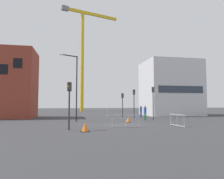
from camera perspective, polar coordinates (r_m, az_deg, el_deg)
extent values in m
plane|color=#333335|center=(20.34, 2.69, -9.61)|extent=(160.00, 160.00, 0.00)
cube|color=brown|center=(33.08, -27.85, 1.43)|extent=(8.62, 6.04, 9.71)
cube|color=black|center=(30.12, -27.88, 5.00)|extent=(1.10, 0.06, 1.30)
cube|color=black|center=(29.80, -24.64, 6.68)|extent=(1.10, 0.06, 1.30)
cube|color=silver|center=(37.77, 15.77, 0.29)|extent=(9.11, 7.49, 9.45)
cube|color=#2D3847|center=(34.41, 18.60, 0.05)|extent=(7.65, 0.08, 1.10)
cylinder|color=gold|center=(57.75, -8.24, 7.66)|extent=(0.90, 0.90, 27.26)
cube|color=gold|center=(63.02, -5.59, 20.04)|extent=(15.29, 5.32, 0.70)
cube|color=slate|center=(60.77, -12.91, 21.08)|extent=(2.07, 1.68, 1.10)
cylinder|color=#232326|center=(23.92, -9.76, 0.31)|extent=(0.14, 0.14, 7.53)
cube|color=#232326|center=(24.01, -11.73, 9.18)|extent=(1.78, 1.02, 0.10)
ellipsoid|color=silver|center=(23.58, -13.88, 9.40)|extent=(0.44, 0.24, 0.16)
cylinder|color=#2D2D30|center=(29.19, 6.12, -4.64)|extent=(0.12, 0.12, 3.31)
cube|color=#2D2D30|center=(29.24, 6.09, -0.71)|extent=(0.32, 0.34, 0.70)
sphere|color=#390605|center=(29.11, 6.29, -0.26)|extent=(0.11, 0.11, 0.11)
sphere|color=#3C2905|center=(29.10, 6.29, -0.70)|extent=(0.11, 0.11, 0.11)
sphere|color=green|center=(29.09, 6.30, -1.13)|extent=(0.11, 0.11, 0.11)
cylinder|color=#2D2D30|center=(31.13, 2.93, -5.00)|extent=(0.12, 0.12, 2.90)
cube|color=#2D2D30|center=(31.15, 2.91, -1.69)|extent=(0.37, 0.36, 0.70)
sphere|color=#390605|center=(31.10, 3.21, -1.28)|extent=(0.11, 0.11, 0.11)
sphere|color=#F2A514|center=(31.09, 3.22, -1.69)|extent=(0.11, 0.11, 0.11)
sphere|color=#07330F|center=(31.08, 3.22, -2.09)|extent=(0.11, 0.11, 0.11)
cylinder|color=#2D2D30|center=(16.17, -11.79, -5.72)|extent=(0.12, 0.12, 2.96)
cube|color=#2D2D30|center=(16.22, -11.69, 0.76)|extent=(0.34, 0.36, 0.70)
sphere|color=#390605|center=(16.08, -11.96, 1.59)|extent=(0.11, 0.11, 0.11)
sphere|color=#F2A514|center=(16.06, -11.97, 0.81)|extent=(0.11, 0.11, 0.11)
sphere|color=#07330F|center=(16.04, -11.99, 0.03)|extent=(0.11, 0.11, 0.11)
cylinder|color=#2D2D30|center=(27.01, 11.33, -4.47)|extent=(0.12, 0.12, 3.47)
cube|color=#2D2D30|center=(27.08, 11.26, -0.05)|extent=(0.36, 0.35, 0.70)
sphere|color=#390605|center=(27.07, 11.63, 0.42)|extent=(0.11, 0.11, 0.11)
sphere|color=#F2A514|center=(27.06, 11.63, -0.05)|extent=(0.11, 0.11, 0.11)
sphere|color=#07330F|center=(27.04, 11.64, -0.51)|extent=(0.11, 0.11, 0.11)
cylinder|color=#33519E|center=(30.47, 7.83, -6.92)|extent=(0.14, 0.14, 0.84)
cylinder|color=#33519E|center=(30.38, 8.16, -6.93)|extent=(0.14, 0.14, 0.84)
cylinder|color=#33519E|center=(30.40, 7.98, -5.47)|extent=(0.34, 0.34, 0.70)
sphere|color=tan|center=(30.39, 7.97, -4.60)|extent=(0.23, 0.23, 0.23)
cylinder|color=#2D844C|center=(25.87, 9.36, -7.42)|extent=(0.14, 0.14, 0.85)
cylinder|color=#2D844C|center=(25.84, 8.92, -7.43)|extent=(0.14, 0.14, 0.85)
cylinder|color=#33519E|center=(25.82, 9.12, -5.70)|extent=(0.34, 0.34, 0.71)
sphere|color=tan|center=(25.81, 9.11, -4.65)|extent=(0.23, 0.23, 0.23)
cube|color=#9EA0A5|center=(33.00, -1.29, -5.64)|extent=(0.28, 2.53, 0.06)
cube|color=#9EA0A5|center=(33.04, -1.30, -7.29)|extent=(0.28, 2.53, 0.06)
cylinder|color=#9EA0A5|center=(31.88, -1.13, -6.64)|extent=(0.04, 0.04, 1.05)
cylinder|color=#9EA0A5|center=(33.02, -1.29, -6.55)|extent=(0.04, 0.04, 1.05)
cylinder|color=#9EA0A5|center=(34.16, -1.45, -6.47)|extent=(0.04, 0.04, 1.05)
cube|color=#B2B5BA|center=(19.14, 17.55, -6.63)|extent=(0.28, 2.21, 0.06)
cube|color=#B2B5BA|center=(19.21, 17.61, -9.46)|extent=(0.28, 2.21, 0.06)
cylinder|color=#B2B5BA|center=(18.36, 19.35, -8.35)|extent=(0.04, 0.04, 1.05)
cylinder|color=#B2B5BA|center=(19.18, 17.58, -8.20)|extent=(0.04, 0.04, 1.05)
cylinder|color=#B2B5BA|center=(20.01, 15.97, -8.05)|extent=(0.04, 0.04, 1.05)
cube|color=#B2B5BA|center=(17.55, 3.79, -7.06)|extent=(2.50, 0.26, 0.06)
cube|color=#B2B5BA|center=(17.62, 3.81, -10.15)|extent=(2.50, 0.26, 0.06)
cylinder|color=#B2B5BA|center=(17.42, 0.11, -8.82)|extent=(0.04, 0.04, 1.05)
cylinder|color=#B2B5BA|center=(17.58, 3.80, -8.77)|extent=(0.04, 0.04, 1.05)
cylinder|color=#B2B5BA|center=(17.81, 7.41, -8.69)|extent=(0.04, 0.04, 1.05)
cube|color=black|center=(15.21, -7.49, -11.43)|extent=(0.63, 0.63, 0.03)
cone|color=orange|center=(15.17, -7.48, -10.28)|extent=(0.49, 0.49, 0.64)
cube|color=black|center=(22.62, 4.48, -9.00)|extent=(0.57, 0.57, 0.03)
cone|color=orange|center=(22.60, 4.48, -8.31)|extent=(0.44, 0.44, 0.58)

